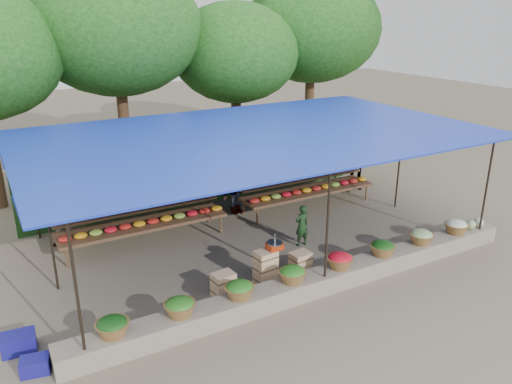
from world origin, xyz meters
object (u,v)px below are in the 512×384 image
blue_crate_front (35,365)px  blue_crate_back (19,343)px  vendor_seated (302,225)px  crate_counter (264,271)px  weighing_scale (275,245)px

blue_crate_front → blue_crate_back: size_ratio=0.82×
vendor_seated → blue_crate_back: size_ratio=1.95×
vendor_seated → blue_crate_front: vendor_seated is taller
vendor_seated → blue_crate_back: (-6.59, -1.05, -0.37)m
crate_counter → weighing_scale: weighing_scale is taller
crate_counter → weighing_scale: 0.60m
weighing_scale → blue_crate_back: bearing=178.7°
vendor_seated → blue_crate_front: bearing=12.3°
crate_counter → blue_crate_front: 4.70m
vendor_seated → blue_crate_back: bearing=5.9°
weighing_scale → blue_crate_back: 5.13m
weighing_scale → blue_crate_back: size_ratio=0.66×
crate_counter → blue_crate_back: crate_counter is taller
vendor_seated → blue_crate_front: 6.67m
blue_crate_front → vendor_seated: bearing=26.6°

